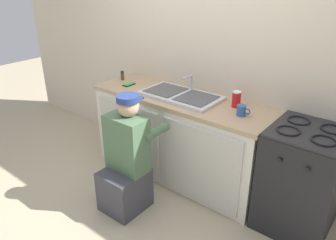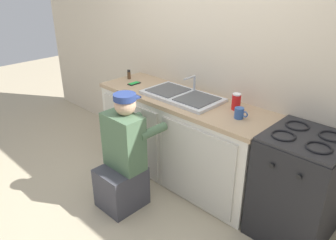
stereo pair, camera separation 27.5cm
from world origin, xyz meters
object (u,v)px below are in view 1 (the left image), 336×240
Objects in this scene: stove_range at (300,180)px; soda_cup_red at (236,99)px; coffee_mug at (242,110)px; spice_bottle_pepper at (122,76)px; plumber_person at (126,164)px; sink_double_basin at (181,95)px; cell_phone at (129,84)px.

soda_cup_red reaches higher than stove_range.
spice_bottle_pepper reaches higher than coffee_mug.
soda_cup_red is (-0.13, 0.15, 0.03)m from coffee_mug.
coffee_mug is at bearing -2.45° from spice_bottle_pepper.
spice_bottle_pepper is at bearing 136.16° from plumber_person.
soda_cup_red is at bearing 53.76° from plumber_person.
spice_bottle_pepper is at bearing 177.55° from coffee_mug.
sink_double_basin reaches higher than spice_bottle_pepper.
stove_range is 1.51m from plumber_person.
cell_phone is 0.92× the size of soda_cup_red.
spice_bottle_pepper reaches higher than cell_phone.
coffee_mug is (-0.58, -0.04, 0.49)m from stove_range.
stove_range is at bearing 28.87° from plumber_person.
plumber_person reaches higher than stove_range.
plumber_person is at bearing -48.17° from cell_phone.
coffee_mug is at bearing 42.89° from plumber_person.
stove_range is at bearing -0.83° from spice_bottle_pepper.
spice_bottle_pepper is at bearing 155.76° from cell_phone.
sink_double_basin is 0.57m from soda_cup_red.
spice_bottle_pepper is at bearing 179.17° from stove_range.
cell_phone is at bearing -172.31° from soda_cup_red.
stove_range is 2.17m from spice_bottle_pepper.
spice_bottle_pepper is at bearing 178.09° from sink_double_basin.
spice_bottle_pepper is (-2.11, 0.03, 0.49)m from stove_range.
plumber_person is 7.26× the size of soda_cup_red.
sink_double_basin is at bearing 176.86° from coffee_mug.
spice_bottle_pepper is at bearing -176.69° from soda_cup_red.
coffee_mug is (0.69, -0.04, 0.03)m from sink_double_basin.
stove_range is 6.71× the size of cell_phone.
spice_bottle_pepper is 1.41m from soda_cup_red.
sink_double_basin is at bearing 179.90° from stove_range.
cell_phone is at bearing -24.24° from spice_bottle_pepper.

